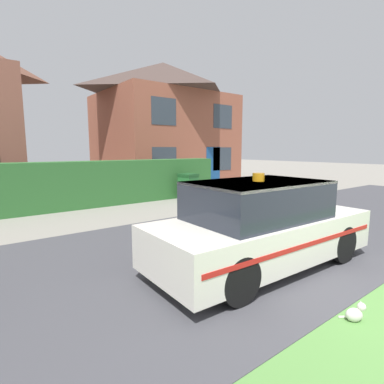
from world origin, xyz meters
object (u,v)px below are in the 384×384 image
(cat, at_px, (356,313))
(house_right, at_px, (164,122))
(police_car, at_px, (261,226))
(wheelie_bin, at_px, (188,187))

(cat, xyz_separation_m, house_right, (6.43, 14.29, 3.49))
(cat, height_order, house_right, house_right)
(cat, distance_m, house_right, 16.05)
(police_car, height_order, wheelie_bin, police_car)
(cat, bearing_deg, wheelie_bin, 103.29)
(house_right, bearing_deg, cat, -114.24)
(police_car, distance_m, house_right, 14.21)
(cat, height_order, wheelie_bin, wheelie_bin)
(cat, relative_size, house_right, 0.04)
(cat, bearing_deg, police_car, 113.75)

